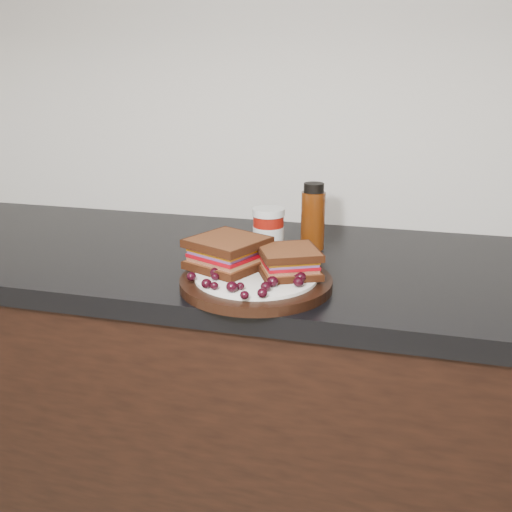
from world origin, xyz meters
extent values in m
cube|color=white|center=(0.00, 2.00, 1.35)|extent=(4.00, 0.01, 2.70)
cube|color=black|center=(0.00, 1.70, 0.43)|extent=(3.96, 0.58, 0.86)
cube|color=black|center=(0.00, 1.70, 0.88)|extent=(3.98, 0.60, 0.04)
cylinder|color=black|center=(0.27, 1.52, 0.91)|extent=(0.28, 0.28, 0.02)
ellipsoid|color=black|center=(0.17, 1.46, 0.93)|extent=(0.02, 0.02, 0.02)
ellipsoid|color=black|center=(0.21, 1.47, 0.93)|extent=(0.01, 0.01, 0.01)
ellipsoid|color=black|center=(0.20, 1.43, 0.93)|extent=(0.02, 0.02, 0.02)
ellipsoid|color=black|center=(0.22, 1.43, 0.93)|extent=(0.01, 0.01, 0.01)
ellipsoid|color=black|center=(0.25, 1.43, 0.93)|extent=(0.02, 0.02, 0.02)
ellipsoid|color=black|center=(0.26, 1.44, 0.93)|extent=(0.01, 0.01, 0.01)
ellipsoid|color=black|center=(0.28, 1.40, 0.93)|extent=(0.02, 0.02, 0.01)
ellipsoid|color=black|center=(0.31, 1.42, 0.93)|extent=(0.02, 0.02, 0.02)
ellipsoid|color=black|center=(0.31, 1.45, 0.93)|extent=(0.02, 0.02, 0.02)
ellipsoid|color=black|center=(0.31, 1.47, 0.93)|extent=(0.02, 0.02, 0.02)
ellipsoid|color=black|center=(0.36, 1.48, 0.93)|extent=(0.02, 0.02, 0.02)
ellipsoid|color=black|center=(0.35, 1.50, 0.93)|extent=(0.02, 0.02, 0.02)
ellipsoid|color=black|center=(0.36, 1.50, 0.93)|extent=(0.02, 0.02, 0.02)
ellipsoid|color=black|center=(0.36, 1.55, 0.93)|extent=(0.02, 0.02, 0.01)
ellipsoid|color=black|center=(0.34, 1.56, 0.93)|extent=(0.02, 0.02, 0.02)
ellipsoid|color=black|center=(0.32, 1.55, 0.93)|extent=(0.02, 0.02, 0.02)
ellipsoid|color=black|center=(0.21, 1.56, 0.93)|extent=(0.02, 0.02, 0.02)
ellipsoid|color=black|center=(0.20, 1.55, 0.93)|extent=(0.02, 0.02, 0.02)
ellipsoid|color=black|center=(0.17, 1.53, 0.93)|extent=(0.02, 0.02, 0.02)
ellipsoid|color=black|center=(0.19, 1.53, 0.93)|extent=(0.02, 0.02, 0.02)
ellipsoid|color=black|center=(0.20, 1.49, 0.93)|extent=(0.02, 0.02, 0.02)
ellipsoid|color=black|center=(0.22, 1.54, 0.93)|extent=(0.02, 0.02, 0.02)
ellipsoid|color=black|center=(0.22, 1.54, 0.93)|extent=(0.02, 0.02, 0.02)
ellipsoid|color=black|center=(0.18, 1.54, 0.93)|extent=(0.02, 0.02, 0.02)
cylinder|color=maroon|center=(0.24, 1.72, 0.95)|extent=(0.08, 0.08, 0.10)
cylinder|color=#522208|center=(0.33, 1.78, 0.97)|extent=(0.05, 0.05, 0.15)
camera|label=1|loc=(0.52, 0.57, 1.28)|focal=40.00mm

